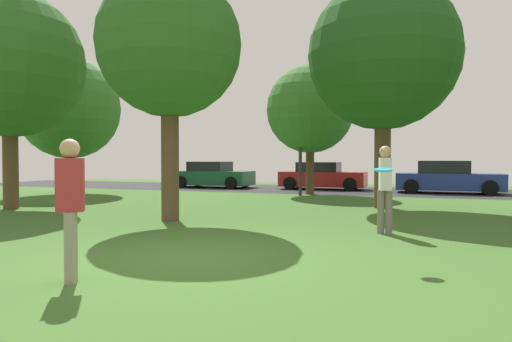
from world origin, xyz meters
name	(u,v)px	position (x,y,z in m)	size (l,w,h in m)	color
ground_plane	(187,258)	(0.00, 0.00, 0.00)	(44.00, 44.00, 0.00)	#3D6628
road_strip	(349,190)	(0.00, 16.00, 0.00)	(44.00, 6.40, 0.01)	#28282B
maple_tree_near	(69,109)	(-11.18, 9.63, 3.72)	(4.37, 4.37, 5.92)	brown
oak_tree_center	(383,56)	(2.20, 8.42, 4.72)	(4.63, 4.63, 7.06)	brown
maple_tree_far	(9,64)	(-8.44, 4.20, 4.39)	(4.46, 4.46, 6.64)	brown
oak_tree_right	(310,110)	(-1.19, 12.96, 3.66)	(3.77, 3.77, 5.55)	brown
birch_tree_lone	(170,46)	(-2.47, 3.59, 4.28)	(3.54, 3.54, 6.08)	brown
person_thrower	(70,202)	(-0.69, -1.68, 0.99)	(0.39, 0.37, 1.77)	gray
person_bystander	(385,185)	(2.65, 3.42, 1.00)	(0.30, 0.36, 1.79)	slate
frisbee_disc	(383,170)	(2.82, 0.85, 1.36)	(0.28, 0.28, 0.06)	#2DB2E0
parked_car_green	(213,176)	(-7.18, 15.71, 0.64)	(4.11, 2.12, 1.39)	#195633
parked_car_red	(322,177)	(-1.38, 16.33, 0.63)	(4.22, 1.97, 1.37)	#B21E1E
parked_car_blue	(447,178)	(4.41, 15.73, 0.66)	(4.43, 2.01, 1.45)	#233893
street_lamp_post	(300,142)	(-1.43, 12.20, 2.25)	(0.14, 0.14, 4.50)	#2D2D33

